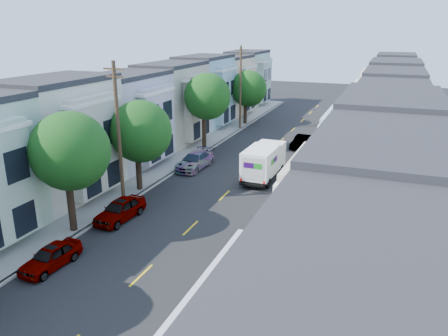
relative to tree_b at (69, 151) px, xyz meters
name	(u,v)px	position (x,y,z in m)	size (l,w,h in m)	color
ground	(191,228)	(6.30, 3.10, -5.28)	(160.00, 160.00, 0.00)	black
road_slab	(258,163)	(6.30, 18.10, -5.27)	(12.00, 70.00, 0.02)	black
curb_left	(200,156)	(0.25, 18.10, -5.21)	(0.30, 70.00, 0.15)	gray
curb_right	(323,169)	(12.35, 18.10, -5.21)	(0.30, 70.00, 0.15)	gray
sidewalk_left	(188,154)	(-1.05, 18.10, -5.21)	(2.60, 70.00, 0.15)	gray
sidewalk_right	(338,171)	(13.65, 18.10, -5.21)	(2.60, 70.00, 0.15)	gray
centerline	(258,163)	(6.30, 18.10, -5.28)	(0.12, 70.00, 0.01)	gold
townhouse_row_left	(155,152)	(-4.85, 18.10, -5.28)	(5.00, 70.00, 8.50)	beige
townhouse_row_right	(383,177)	(17.45, 18.10, -5.28)	(5.00, 70.00, 8.50)	beige
tree_b	(69,151)	(0.00, 0.00, 0.00)	(4.70, 4.70, 7.65)	black
tree_c	(140,132)	(0.00, 7.79, -0.51)	(4.70, 4.70, 7.14)	black
tree_d	(206,97)	(0.00, 20.53, 0.30)	(4.70, 4.70, 7.95)	black
tree_e	(248,89)	(0.00, 34.02, -0.60)	(4.66, 4.66, 7.03)	black
tree_far_r	(351,107)	(13.19, 32.20, -1.86)	(2.72, 2.72, 4.84)	black
utility_pole_near	(119,134)	(0.00, 5.10, -0.13)	(1.60, 0.26, 10.00)	#42301E
utility_pole_far	(240,88)	(0.00, 31.10, -0.13)	(1.60, 0.26, 10.00)	#42301E
fedex_truck	(264,161)	(7.98, 13.93, -3.69)	(2.29, 5.94, 2.85)	white
lead_sedan	(302,142)	(9.05, 24.89, -4.62)	(1.41, 3.98, 1.33)	black
parked_left_b	(51,257)	(1.40, -3.89, -4.66)	(1.46, 3.82, 1.24)	#0B0735
parked_left_c	(120,210)	(1.40, 2.59, -4.57)	(1.68, 4.39, 1.42)	silver
parked_left_d	(195,161)	(1.40, 14.44, -4.56)	(2.01, 4.78, 1.43)	#540E09
parked_right_a	(229,286)	(11.20, -3.03, -4.67)	(1.44, 3.76, 1.22)	#575C60
parked_right_b	(261,237)	(11.20, 2.19, -4.59)	(1.47, 4.16, 1.39)	white
parked_right_c	(317,152)	(11.20, 21.34, -4.53)	(1.59, 4.51, 1.50)	black
parked_right_d	(330,133)	(11.20, 30.17, -4.61)	(1.58, 4.12, 1.34)	black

